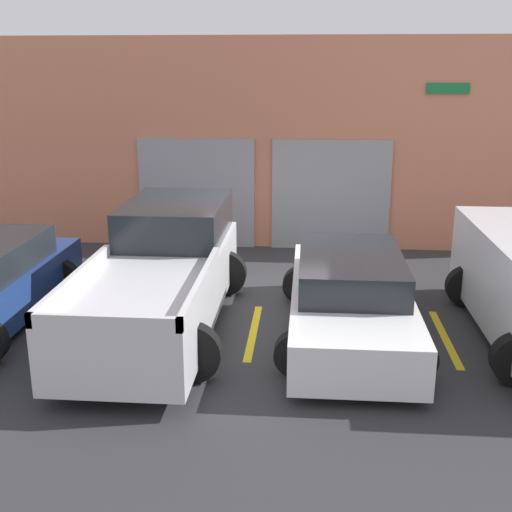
{
  "coord_description": "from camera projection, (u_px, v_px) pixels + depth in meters",
  "views": [
    {
      "loc": [
        0.8,
        -11.31,
        4.02
      ],
      "look_at": [
        0.0,
        -1.49,
        1.1
      ],
      "focal_mm": 45.0,
      "sensor_mm": 36.0,
      "label": 1
    }
  ],
  "objects": [
    {
      "name": "ground_plane",
      "position": [
        262.0,
        290.0,
        12.01
      ],
      "size": [
        28.0,
        28.0,
        0.0
      ],
      "primitive_type": "plane",
      "color": "#2D2D30"
    },
    {
      "name": "shophouse_building",
      "position": [
        273.0,
        145.0,
        14.5
      ],
      "size": [
        13.5,
        0.68,
        4.66
      ],
      "color": "#D17A5B",
      "rests_on": "ground"
    },
    {
      "name": "pickup_truck",
      "position": [
        163.0,
        273.0,
        10.28
      ],
      "size": [
        2.42,
        5.45,
        1.77
      ],
      "color": "silver",
      "rests_on": "ground"
    },
    {
      "name": "sedan_white",
      "position": [
        350.0,
        298.0,
        9.84
      ],
      "size": [
        2.17,
        4.61,
        1.29
      ],
      "color": "white",
      "rests_on": "ground"
    },
    {
      "name": "parking_stripe_left",
      "position": [
        70.0,
        326.0,
        10.33
      ],
      "size": [
        0.12,
        2.2,
        0.01
      ],
      "primitive_type": "cube",
      "color": "gold",
      "rests_on": "ground"
    },
    {
      "name": "parking_stripe_centre",
      "position": [
        253.0,
        332.0,
        10.1
      ],
      "size": [
        0.12,
        2.2,
        0.01
      ],
      "primitive_type": "cube",
      "color": "gold",
      "rests_on": "ground"
    },
    {
      "name": "parking_stripe_right",
      "position": [
        445.0,
        338.0,
        9.87
      ],
      "size": [
        0.12,
        2.2,
        0.01
      ],
      "primitive_type": "cube",
      "color": "gold",
      "rests_on": "ground"
    }
  ]
}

